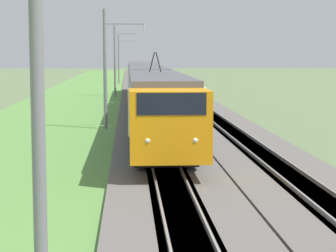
# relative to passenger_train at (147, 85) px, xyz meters

# --- Properties ---
(ballast_main) EXTENTS (240.00, 4.40, 0.30)m
(ballast_main) POSITION_rel_passenger_train_xyz_m (4.34, 0.00, -2.11)
(ballast_main) COLOR #605B56
(ballast_main) RESTS_ON ground
(ballast_adjacent) EXTENTS (240.00, 4.40, 0.30)m
(ballast_adjacent) POSITION_rel_passenger_train_xyz_m (4.34, -4.49, -2.11)
(ballast_adjacent) COLOR #605B56
(ballast_adjacent) RESTS_ON ground
(track_main) EXTENTS (240.00, 1.57, 0.45)m
(track_main) POSITION_rel_passenger_train_xyz_m (4.34, 0.00, -2.10)
(track_main) COLOR #4C4238
(track_main) RESTS_ON ground
(track_adjacent) EXTENTS (240.00, 1.57, 0.45)m
(track_adjacent) POSITION_rel_passenger_train_xyz_m (4.34, -4.49, -2.10)
(track_adjacent) COLOR #4C4238
(track_adjacent) RESTS_ON ground
(grass_verge) EXTENTS (240.00, 11.34, 0.12)m
(grass_verge) POSITION_rel_passenger_train_xyz_m (4.34, 6.27, -2.20)
(grass_verge) COLOR #5B8E42
(grass_verge) RESTS_ON ground
(passenger_train) EXTENTS (58.69, 2.97, 4.86)m
(passenger_train) POSITION_rel_passenger_train_xyz_m (0.00, 0.00, 0.00)
(passenger_train) COLOR orange
(passenger_train) RESTS_ON ground
(catenary_mast_near) EXTENTS (0.22, 2.56, 7.92)m
(catenary_mast_near) POSITION_rel_passenger_train_xyz_m (-41.25, 2.81, 1.84)
(catenary_mast_near) COLOR slate
(catenary_mast_near) RESTS_ON ground
(catenary_mast_mid) EXTENTS (0.22, 2.56, 7.49)m
(catenary_mast_mid) POSITION_rel_passenger_train_xyz_m (-10.95, 2.81, 1.62)
(catenary_mast_mid) COLOR slate
(catenary_mast_mid) RESTS_ON ground
(catenary_mast_far) EXTENTS (0.22, 2.56, 7.77)m
(catenary_mast_far) POSITION_rel_passenger_train_xyz_m (19.34, 2.81, 1.76)
(catenary_mast_far) COLOR slate
(catenary_mast_far) RESTS_ON ground
(catenary_mast_distant) EXTENTS (0.22, 2.56, 7.55)m
(catenary_mast_distant) POSITION_rel_passenger_train_xyz_m (49.64, 2.81, 1.65)
(catenary_mast_distant) COLOR slate
(catenary_mast_distant) RESTS_ON ground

